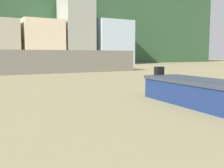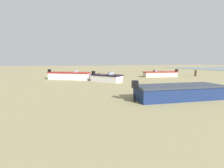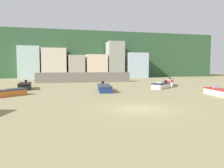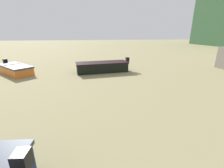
% 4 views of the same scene
% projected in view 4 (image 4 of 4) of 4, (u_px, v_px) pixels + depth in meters
% --- Properties ---
extents(boat_black_0, '(2.05, 4.87, 1.19)m').
position_uv_depth(boat_black_0, '(102.00, 67.00, 13.53)').
color(boat_black_0, black).
rests_on(boat_black_0, ground).
extents(boat_orange_1, '(3.84, 3.69, 1.06)m').
position_uv_depth(boat_orange_1, '(15.00, 69.00, 12.92)').
color(boat_orange_1, orange).
rests_on(boat_orange_1, ground).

